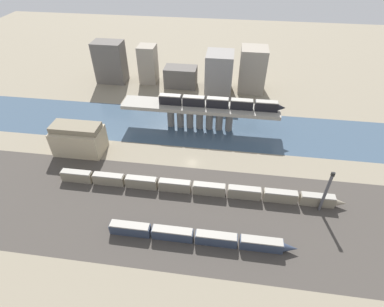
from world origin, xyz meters
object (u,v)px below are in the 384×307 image
Objects in this scene: signal_tower at (326,192)px; train_yard_near at (199,237)px; train_yard_mid at (195,188)px; warehouse_building at (79,139)px; train_on_bridge at (220,103)px.

train_yard_near is at bearing -155.15° from signal_tower.
train_yard_near is 0.56× the size of train_yard_mid.
train_yard_mid reaches higher than train_yard_near.
signal_tower is (36.67, 16.98, 5.98)m from train_yard_near.
warehouse_building is 1.19× the size of signal_tower.
signal_tower is at bearing -49.60° from train_on_bridge.
warehouse_building reaches higher than train_yard_mid.
signal_tower reaches higher than warehouse_building.
warehouse_building is 89.93m from signal_tower.
train_yard_mid is (-5.15, -39.21, -10.93)m from train_on_bridge.
train_yard_mid is 50.59m from warehouse_building.
train_on_bridge is 3.30× the size of signal_tower.
signal_tower reaches higher than train_on_bridge.
train_yard_near is 19.39m from train_yard_mid.
signal_tower is at bearing -2.94° from train_yard_mid.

